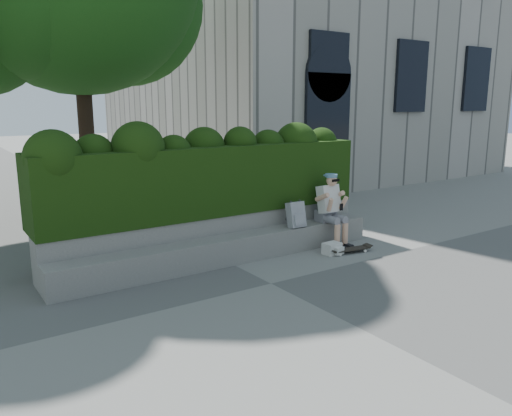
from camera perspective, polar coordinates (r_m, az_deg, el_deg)
ground at (r=7.64m, az=1.73°, el=-8.63°), size 80.00×80.00×0.00m
bench_ledge at (r=8.56m, az=-3.17°, el=-4.78°), size 6.00×0.45×0.45m
planter_wall at (r=8.92m, az=-4.75°, el=-3.12°), size 6.00×0.50×0.75m
hedge at (r=8.91m, az=-5.57°, el=3.27°), size 6.00×1.00×1.20m
person at (r=9.55m, az=8.53°, el=0.12°), size 0.40×0.76×1.38m
skateboard at (r=9.28m, az=10.72°, el=-4.66°), size 0.80×0.32×0.08m
backpack_plaid at (r=9.13m, az=4.58°, el=-0.77°), size 0.32×0.17×0.47m
backpack_ground at (r=9.15m, az=8.66°, el=-4.58°), size 0.34×0.25×0.21m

